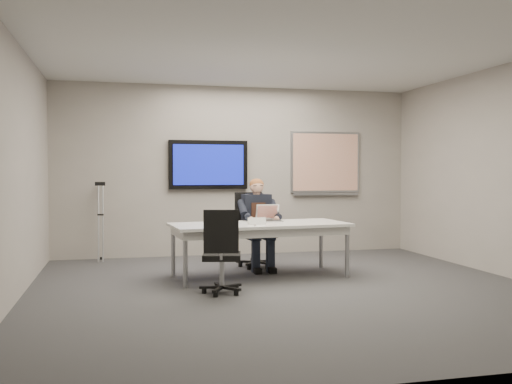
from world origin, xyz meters
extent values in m
cube|color=#353537|center=(0.00, 0.00, 0.00)|extent=(6.00, 6.00, 0.02)
cube|color=silver|center=(0.00, 0.00, 2.80)|extent=(6.00, 6.00, 0.02)
cube|color=#ACA49B|center=(0.00, 3.00, 1.40)|extent=(6.00, 0.02, 2.80)
cube|color=#ACA49B|center=(0.00, -3.00, 1.40)|extent=(6.00, 0.02, 2.80)
cube|color=#ACA49B|center=(-3.00, 0.00, 1.40)|extent=(0.02, 6.00, 2.80)
cube|color=white|center=(-0.14, 0.89, 0.69)|extent=(2.37, 1.15, 0.04)
cube|color=silver|center=(-0.14, 0.89, 0.61)|extent=(2.27, 1.05, 0.10)
cylinder|color=#94969C|center=(-1.18, 0.40, 0.33)|extent=(0.06, 0.06, 0.67)
cylinder|color=#94969C|center=(0.96, 0.58, 0.33)|extent=(0.06, 0.06, 0.67)
cylinder|color=#94969C|center=(-1.24, 1.20, 0.33)|extent=(0.06, 0.06, 0.67)
cylinder|color=#94969C|center=(0.89, 1.38, 0.33)|extent=(0.06, 0.06, 0.67)
cube|color=black|center=(-0.50, 2.95, 1.50)|extent=(1.30, 0.08, 0.80)
cube|color=navy|center=(-0.50, 2.90, 1.50)|extent=(1.16, 0.01, 0.66)
cube|color=#94969C|center=(1.55, 2.98, 1.55)|extent=(1.25, 0.04, 1.05)
cube|color=white|center=(1.55, 2.95, 1.55)|extent=(1.18, 0.01, 0.98)
cube|color=#94969C|center=(1.55, 2.94, 1.00)|extent=(1.18, 0.05, 0.04)
cylinder|color=#94969C|center=(-0.01, 1.65, 0.29)|extent=(0.06, 0.06, 0.37)
cube|color=black|center=(-0.01, 1.65, 0.47)|extent=(0.58, 0.58, 0.07)
cube|color=black|center=(-0.07, 1.87, 0.81)|extent=(0.43, 0.16, 0.54)
cylinder|color=#94969C|center=(-0.80, 0.00, 0.26)|extent=(0.06, 0.06, 0.33)
cube|color=black|center=(-0.80, 0.00, 0.42)|extent=(0.50, 0.50, 0.06)
cube|color=black|center=(-0.85, -0.19, 0.73)|extent=(0.39, 0.13, 0.48)
cube|color=black|center=(-0.01, 1.62, 0.78)|extent=(0.41, 0.26, 0.55)
cube|color=#351D15|center=(-0.01, 1.50, 0.81)|extent=(0.21, 0.04, 0.26)
sphere|color=#DBA186|center=(-0.01, 1.59, 1.17)|extent=(0.20, 0.20, 0.20)
ellipsoid|color=brown|center=(-0.01, 1.60, 1.20)|extent=(0.21, 0.21, 0.17)
cube|color=#B6B6B9|center=(0.05, 1.08, 0.72)|extent=(0.32, 0.23, 0.02)
cube|color=black|center=(0.05, 1.07, 0.73)|extent=(0.28, 0.16, 0.00)
cube|color=#B6B6B9|center=(0.05, 1.23, 0.83)|extent=(0.32, 0.08, 0.21)
cube|color=#B22713|center=(0.05, 1.22, 0.83)|extent=(0.28, 0.07, 0.18)
cylinder|color=black|center=(-0.28, 0.55, 0.71)|extent=(0.05, 0.12, 0.01)
camera|label=1|loc=(-1.94, -6.34, 1.38)|focal=40.00mm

